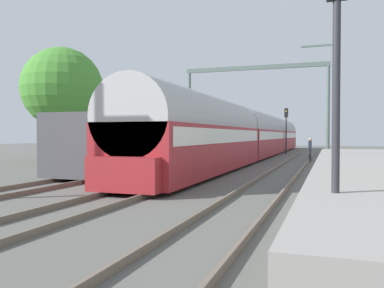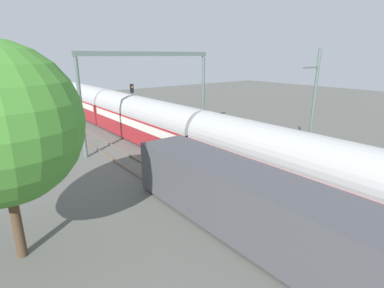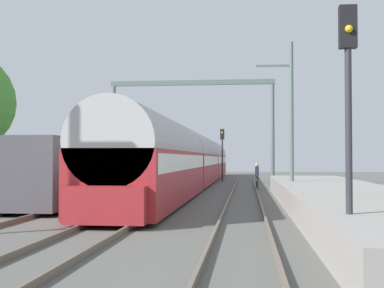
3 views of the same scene
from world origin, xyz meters
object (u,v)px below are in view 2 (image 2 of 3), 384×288
object	(u,v)px
passenger_train	(144,120)
freight_car	(243,201)
catenary_gantry	(150,79)
railway_signal_far	(132,99)
person_crossing	(219,132)

from	to	relation	value
passenger_train	freight_car	bearing A→B (deg)	-104.19
catenary_gantry	passenger_train	bearing A→B (deg)	90.00
freight_car	railway_signal_far	world-z (taller)	railway_signal_far
freight_car	person_crossing	size ratio (longest dim) A/B	7.51
railway_signal_far	passenger_train	bearing A→B (deg)	-108.02
railway_signal_far	catenary_gantry	distance (m)	7.84
freight_car	catenary_gantry	bearing A→B (deg)	74.64
railway_signal_far	catenary_gantry	size ratio (longest dim) A/B	0.38
freight_car	person_crossing	bearing A→B (deg)	50.82
person_crossing	railway_signal_far	size ratio (longest dim) A/B	0.37
person_crossing	catenary_gantry	xyz separation A→B (m)	(-4.72, 3.69, 4.58)
freight_car	person_crossing	world-z (taller)	freight_car
person_crossing	railway_signal_far	distance (m)	11.35
passenger_train	person_crossing	xyz separation A→B (m)	(4.72, -4.93, -0.94)
freight_car	catenary_gantry	xyz separation A→B (m)	(3.93, 14.31, 4.14)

